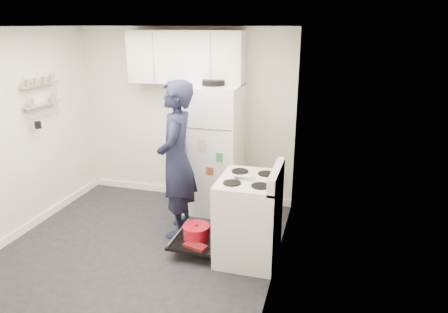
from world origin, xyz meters
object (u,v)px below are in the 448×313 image
(electric_range, at_px, (248,219))
(open_oven_door, at_px, (197,235))
(refrigerator, at_px, (214,149))
(person, at_px, (176,160))

(electric_range, height_order, open_oven_door, electric_range)
(electric_range, height_order, refrigerator, refrigerator)
(refrigerator, distance_m, person, 0.81)
(open_oven_door, bearing_deg, refrigerator, 96.74)
(refrigerator, xyz_separation_m, person, (-0.24, -0.77, 0.07))
(open_oven_door, xyz_separation_m, refrigerator, (-0.13, 1.12, 0.69))
(open_oven_door, distance_m, refrigerator, 1.33)
(open_oven_door, relative_size, refrigerator, 0.38)
(refrigerator, height_order, person, person)
(person, bearing_deg, electric_range, 61.58)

